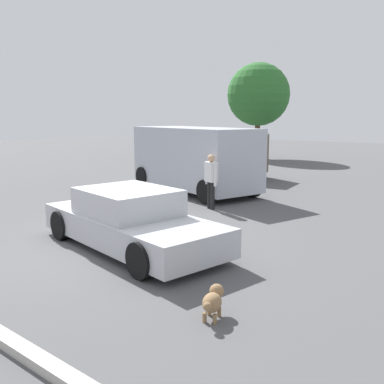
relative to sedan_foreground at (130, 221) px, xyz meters
name	(u,v)px	position (x,y,z in m)	size (l,w,h in m)	color
ground_plane	(112,248)	(-0.30, -0.26, -0.57)	(80.00, 80.00, 0.00)	#515154
sedan_foreground	(130,221)	(0.00, 0.00, 0.00)	(4.75, 2.52, 1.23)	#B7BABF
dog	(213,300)	(3.18, -1.48, -0.32)	(0.36, 0.58, 0.41)	olive
van_white	(194,157)	(-3.20, 6.12, 0.67)	(5.69, 3.48, 2.30)	#B2B7C1
suv_dark	(210,153)	(-5.14, 9.74, 0.49)	(5.12, 2.71, 1.93)	#4C3D2D
pedestrian	(211,177)	(-0.94, 4.09, 0.38)	(0.53, 0.38, 1.60)	black
tree_back_left	(258,95)	(-7.89, 18.66, 3.49)	(3.99, 3.99, 6.07)	brown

